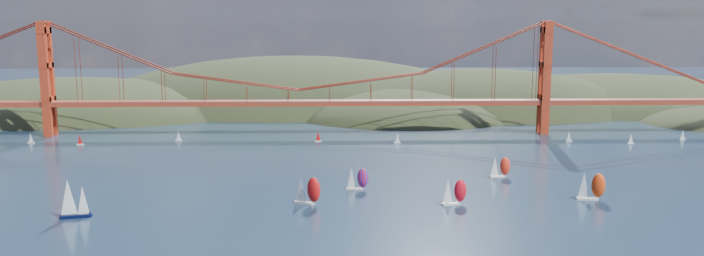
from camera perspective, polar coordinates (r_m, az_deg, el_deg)
name	(u,v)px	position (r m, az deg, el deg)	size (l,w,h in m)	color
headlands	(378,127)	(435.89, 2.14, 0.12)	(725.00, 225.00, 96.00)	black
bridge	(295,69)	(332.41, -4.79, 4.94)	(552.00, 12.00, 55.00)	maroon
sloop_navy	(73,199)	(214.15, -22.20, -5.48)	(8.52, 5.45, 12.71)	black
racer_0	(307,189)	(212.77, -3.77, -5.12)	(8.93, 6.44, 10.03)	silver
racer_1	(454,192)	(214.14, 8.46, -5.24)	(8.02, 4.12, 9.01)	silver
racer_2	(591,186)	(229.85, 19.22, -4.55)	(8.80, 4.44, 9.89)	white
racer_3	(500,167)	(252.48, 12.18, -3.16)	(7.46, 3.23, 8.48)	silver
racer_rwb	(357,178)	(229.68, 0.40, -4.20)	(7.48, 3.34, 8.48)	silver
distant_boat_1	(31,138)	(345.21, -25.14, -0.75)	(3.00, 2.00, 4.70)	silver
distant_boat_2	(80,140)	(331.42, -21.68, -0.92)	(3.00, 2.00, 4.70)	silver
distant_boat_3	(179,136)	(327.93, -14.21, -0.64)	(3.00, 2.00, 4.70)	silver
distant_boat_4	(569,136)	(332.24, 17.59, -0.66)	(3.00, 2.00, 4.70)	silver
distant_boat_5	(631,139)	(335.24, 22.17, -0.83)	(3.00, 2.00, 4.70)	silver
distant_boat_6	(683,135)	(355.89, 25.79, -0.52)	(3.00, 2.00, 4.70)	silver
distant_boat_8	(397,138)	(313.19, 3.80, -0.83)	(3.00, 2.00, 4.70)	silver
distant_boat_9	(318,137)	(316.41, -2.83, -0.72)	(3.00, 2.00, 4.70)	silver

